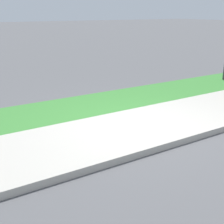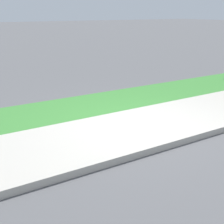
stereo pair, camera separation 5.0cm
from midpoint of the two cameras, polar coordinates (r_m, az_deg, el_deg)
ground_plane at (r=6.27m, az=4.44°, el=-2.65°), size 120.00×120.00×0.00m
sidewalk_pavement at (r=6.27m, az=4.44°, el=-2.61°), size 18.00×1.97×0.01m
grass_verge at (r=7.75m, az=-3.88°, el=1.48°), size 18.00×1.75×0.01m
street_curb at (r=5.51m, az=11.18°, el=-5.33°), size 18.00×0.16×0.12m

